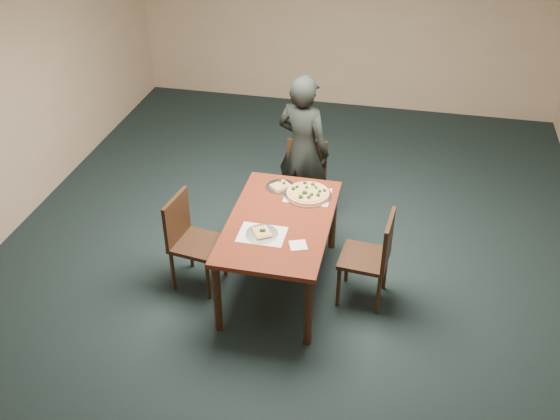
% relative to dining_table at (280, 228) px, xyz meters
% --- Properties ---
extents(ground, '(8.00, 8.00, 0.00)m').
position_rel_dining_table_xyz_m(ground, '(0.03, 0.24, -0.66)').
color(ground, black).
rests_on(ground, ground).
extents(room_shell, '(8.00, 8.00, 8.00)m').
position_rel_dining_table_xyz_m(room_shell, '(0.03, 0.24, 1.08)').
color(room_shell, tan).
rests_on(room_shell, ground).
extents(dining_table, '(0.90, 1.50, 0.75)m').
position_rel_dining_table_xyz_m(dining_table, '(0.00, 0.00, 0.00)').
color(dining_table, '#501C10').
rests_on(dining_table, ground).
extents(chair_far, '(0.43, 0.43, 0.91)m').
position_rel_dining_table_xyz_m(chair_far, '(0.02, 1.12, -0.14)').
color(chair_far, black).
rests_on(chair_far, ground).
extents(chair_left, '(0.48, 0.48, 0.91)m').
position_rel_dining_table_xyz_m(chair_left, '(-0.83, -0.12, -0.14)').
color(chair_left, black).
rests_on(chair_left, ground).
extents(chair_right, '(0.46, 0.46, 0.91)m').
position_rel_dining_table_xyz_m(chair_right, '(0.85, -0.02, -0.14)').
color(chair_right, black).
rests_on(chair_right, ground).
extents(diner, '(0.69, 0.57, 1.63)m').
position_rel_dining_table_xyz_m(diner, '(-0.02, 1.20, 0.16)').
color(diner, black).
rests_on(diner, ground).
extents(placemat_main, '(0.42, 0.32, 0.00)m').
position_rel_dining_table_xyz_m(placemat_main, '(0.17, 0.44, 0.09)').
color(placemat_main, white).
rests_on(placemat_main, dining_table).
extents(placemat_near, '(0.40, 0.30, 0.00)m').
position_rel_dining_table_xyz_m(placemat_near, '(-0.10, -0.25, 0.09)').
color(placemat_near, white).
rests_on(placemat_near, dining_table).
extents(pizza_pan, '(0.44, 0.44, 0.07)m').
position_rel_dining_table_xyz_m(pizza_pan, '(0.17, 0.44, 0.12)').
color(pizza_pan, silver).
rests_on(pizza_pan, dining_table).
extents(slice_plate_near, '(0.28, 0.28, 0.06)m').
position_rel_dining_table_xyz_m(slice_plate_near, '(-0.10, -0.25, 0.11)').
color(slice_plate_near, silver).
rests_on(slice_plate_near, dining_table).
extents(slice_plate_far, '(0.28, 0.28, 0.06)m').
position_rel_dining_table_xyz_m(slice_plate_far, '(-0.11, 0.53, 0.10)').
color(slice_plate_far, silver).
rests_on(slice_plate_far, dining_table).
extents(napkin, '(0.18, 0.18, 0.01)m').
position_rel_dining_table_xyz_m(napkin, '(0.23, -0.34, 0.09)').
color(napkin, white).
rests_on(napkin, dining_table).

